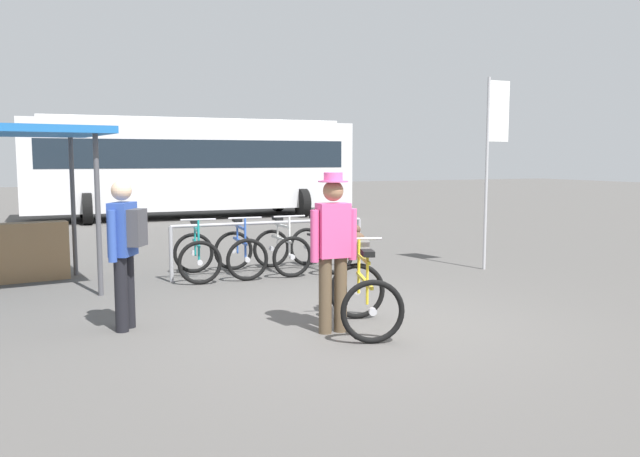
% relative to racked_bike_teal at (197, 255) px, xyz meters
% --- Properties ---
extents(ground_plane, '(80.00, 80.00, 0.00)m').
position_rel_racked_bike_teal_xyz_m(ground_plane, '(0.97, -3.49, -0.37)').
color(ground_plane, '#514F4C').
extents(bike_rack_rail, '(3.21, 0.15, 0.88)m').
position_rel_racked_bike_teal_xyz_m(bike_rack_rail, '(1.15, -0.21, 0.30)').
color(bike_rack_rail, '#99999E').
rests_on(bike_rack_rail, ground).
extents(racked_bike_teal, '(0.80, 1.17, 0.97)m').
position_rel_racked_bike_teal_xyz_m(racked_bike_teal, '(0.00, 0.00, 0.00)').
color(racked_bike_teal, black).
rests_on(racked_bike_teal, ground).
extents(racked_bike_blue, '(0.75, 1.16, 0.97)m').
position_rel_racked_bike_teal_xyz_m(racked_bike_blue, '(0.70, -0.02, 0.00)').
color(racked_bike_blue, black).
rests_on(racked_bike_blue, ground).
extents(racked_bike_white, '(0.68, 1.13, 0.98)m').
position_rel_racked_bike_teal_xyz_m(racked_bike_white, '(1.40, -0.04, -0.00)').
color(racked_bike_white, black).
rests_on(racked_bike_white, ground).
extents(racked_bike_black, '(0.76, 1.16, 0.97)m').
position_rel_racked_bike_teal_xyz_m(racked_bike_black, '(2.10, -0.06, -0.00)').
color(racked_bike_black, black).
rests_on(racked_bike_black, ground).
extents(featured_bicycle, '(0.97, 1.26, 1.09)m').
position_rel_racked_bike_teal_xyz_m(featured_bicycle, '(0.99, -3.65, 0.12)').
color(featured_bicycle, black).
rests_on(featured_bicycle, ground).
extents(person_with_featured_bike, '(0.53, 0.32, 1.72)m').
position_rel_racked_bike_teal_xyz_m(person_with_featured_bike, '(0.60, -3.71, 0.58)').
color(person_with_featured_bike, brown).
rests_on(person_with_featured_bike, ground).
extents(pedestrian_with_backpack, '(0.44, 0.47, 1.64)m').
position_rel_racked_bike_teal_xyz_m(pedestrian_with_backpack, '(-1.41, -2.68, 0.57)').
color(pedestrian_with_backpack, black).
rests_on(pedestrian_with_backpack, ground).
extents(bus_distant, '(10.07, 3.61, 3.08)m').
position_rel_racked_bike_teal_xyz_m(bus_distant, '(2.39, 10.48, 1.37)').
color(bus_distant, silver).
rests_on(bus_distant, ground).
extents(banner_flag, '(0.45, 0.05, 3.20)m').
position_rel_racked_bike_teal_xyz_m(banner_flag, '(4.77, -1.16, 1.86)').
color(banner_flag, '#B2B2B7').
rests_on(banner_flag, ground).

